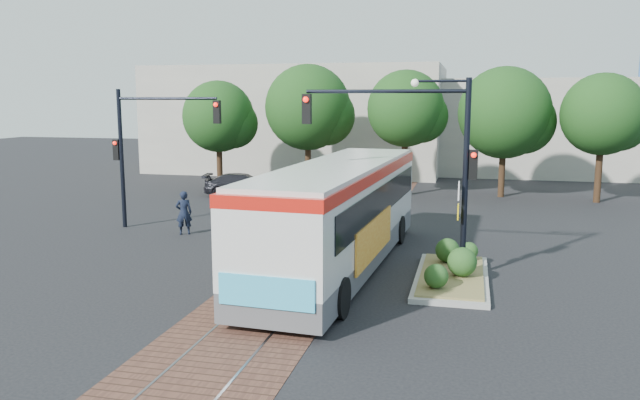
{
  "coord_description": "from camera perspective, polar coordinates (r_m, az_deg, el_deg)",
  "views": [
    {
      "loc": [
        5.23,
        -20.17,
        5.59
      ],
      "look_at": [
        -0.55,
        3.64,
        1.6
      ],
      "focal_mm": 35.0,
      "sensor_mm": 36.0,
      "label": 1
    }
  ],
  "objects": [
    {
      "name": "signal_pole_left",
      "position": [
        27.79,
        -15.77,
        5.34
      ],
      "size": [
        4.99,
        0.34,
        6.0
      ],
      "color": "black",
      "rests_on": "ground"
    },
    {
      "name": "trackbed",
      "position": [
        25.35,
        1.39,
        -3.48
      ],
      "size": [
        3.6,
        40.0,
        0.02
      ],
      "color": "brown",
      "rests_on": "ground"
    },
    {
      "name": "signal_pole_main",
      "position": [
        19.47,
        9.6,
        4.9
      ],
      "size": [
        5.49,
        0.46,
        6.0
      ],
      "color": "black",
      "rests_on": "ground"
    },
    {
      "name": "city_bus",
      "position": [
        20.59,
        1.87,
        -0.93
      ],
      "size": [
        3.54,
        13.24,
        3.5
      ],
      "rotation": [
        0.0,
        0.0,
        -0.06
      ],
      "color": "#4E4E50",
      "rests_on": "ground"
    },
    {
      "name": "tree_row",
      "position": [
        36.82,
        7.44,
        8.02
      ],
      "size": [
        26.4,
        5.6,
        7.67
      ],
      "color": "#382314",
      "rests_on": "ground"
    },
    {
      "name": "ground",
      "position": [
        21.58,
        -0.88,
        -5.77
      ],
      "size": [
        120.0,
        120.0,
        0.0
      ],
      "primitive_type": "plane",
      "color": "black",
      "rests_on": "ground"
    },
    {
      "name": "officer",
      "position": [
        26.46,
        -12.35,
        -1.15
      ],
      "size": [
        0.79,
        0.7,
        1.83
      ],
      "primitive_type": "imported",
      "rotation": [
        0.0,
        0.0,
        3.64
      ],
      "color": "black",
      "rests_on": "ground"
    },
    {
      "name": "warehouses",
      "position": [
        49.29,
        6.98,
        7.11
      ],
      "size": [
        40.0,
        13.0,
        8.0
      ],
      "color": "#ADA899",
      "rests_on": "ground"
    },
    {
      "name": "parked_car",
      "position": [
        36.41,
        -7.03,
        1.39
      ],
      "size": [
        4.77,
        2.58,
        1.31
      ],
      "primitive_type": "imported",
      "rotation": [
        0.0,
        0.0,
        1.74
      ],
      "color": "black",
      "rests_on": "ground"
    },
    {
      "name": "traffic_island",
      "position": [
        19.98,
        12.04,
        -6.22
      ],
      "size": [
        2.2,
        5.2,
        1.13
      ],
      "color": "gray",
      "rests_on": "ground"
    }
  ]
}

